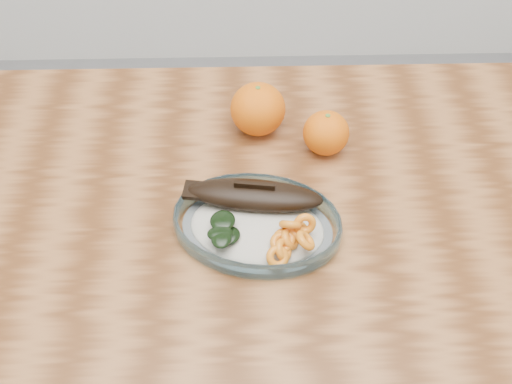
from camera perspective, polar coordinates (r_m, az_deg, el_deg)
The scene contains 4 objects.
dining_table at distance 1.02m, azimuth -1.83°, elevation -6.86°, with size 1.20×0.80×0.75m.
plated_meal at distance 0.93m, azimuth 0.09°, elevation -2.70°, with size 0.52×0.52×0.08m.
orange_left at distance 1.07m, azimuth 0.17°, elevation 7.39°, with size 0.09×0.09×0.09m, color #E85A04.
orange_right at distance 1.04m, azimuth 6.25°, elevation 5.24°, with size 0.07×0.07×0.07m, color #E85A04.
Camera 1 is at (0.02, -0.60, 1.48)m, focal length 45.00 mm.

